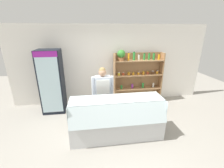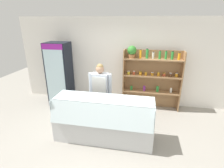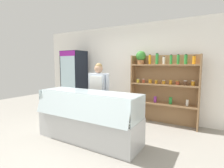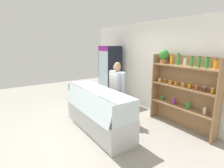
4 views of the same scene
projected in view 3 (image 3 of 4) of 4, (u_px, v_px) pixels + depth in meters
The scene contains 6 objects.
ground_plane at pixel (94, 141), 3.55m from camera, with size 12.00×12.00×0.00m, color gray.
back_wall at pixel (135, 71), 5.17m from camera, with size 6.80×0.10×2.70m, color white.
drinks_fridge at pixel (74, 82), 5.71m from camera, with size 0.68×0.60×1.98m.
shelving_unit at pixel (161, 83), 4.51m from camera, with size 1.70×0.29×1.91m.
deli_display_case at pixel (88, 125), 3.57m from camera, with size 2.20×0.75×1.01m.
shop_clerk at pixel (99, 90), 4.28m from camera, with size 0.60×0.25×1.58m.
Camera 3 is at (2.04, -2.74, 1.55)m, focal length 28.00 mm.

